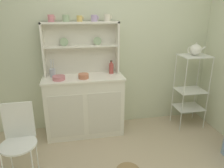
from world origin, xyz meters
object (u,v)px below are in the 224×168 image
Objects in this scene: utensil_jar at (53,73)px; hutch_shelf_unit at (81,44)px; bowl_mixing_large at (59,78)px; porcelain_teapot at (196,50)px; jam_bottle at (111,68)px; hutch_cabinet at (85,105)px; cup_rose_0 at (51,18)px; bakers_rack at (191,84)px; wire_chair at (19,136)px.

hutch_shelf_unit is at bearing 11.98° from utensil_jar.
porcelain_teapot reaches higher than bowl_mixing_large.
porcelain_teapot is (1.17, -0.17, 0.25)m from jam_bottle.
hutch_cabinet is at bearing 176.90° from porcelain_teapot.
hutch_cabinet is 1.24m from cup_rose_0.
utensil_jar is at bearing 175.28° from bakers_rack.
utensil_jar is at bearing 175.27° from porcelain_teapot.
hutch_shelf_unit is (-0.00, 0.16, 0.83)m from hutch_cabinet.
cup_rose_0 is (-0.36, -0.04, 0.34)m from hutch_shelf_unit.
hutch_cabinet is 4.57× the size of utensil_jar.
hutch_shelf_unit is at bearing 171.00° from porcelain_teapot.
hutch_cabinet is at bearing -90.00° from hutch_shelf_unit.
cup_rose_0 is at bearing 55.75° from wire_chair.
hutch_shelf_unit is 0.55m from utensil_jar.
bakers_rack is at bearing 4.16° from wire_chair.
jam_bottle is at bearing -10.92° from hutch_shelf_unit.
hutch_cabinet is 6.70× the size of bowl_mixing_large.
bakers_rack reaches higher than utensil_jar.
bakers_rack reaches higher than wire_chair.
cup_rose_0 is at bearing 45.96° from utensil_jar.
bowl_mixing_large is (-1.90, 0.01, 0.22)m from bakers_rack.
cup_rose_0 is 0.37× the size of porcelain_teapot.
jam_bottle is 1.21m from porcelain_teapot.
porcelain_teapot is at bearing -4.73° from utensil_jar.
hutch_cabinet is at bearing -18.63° from cup_rose_0.
bowl_mixing_large is 0.68× the size of utensil_jar.
jam_bottle is (0.77, -0.04, -0.68)m from cup_rose_0.
bowl_mixing_large is (-0.32, -0.24, -0.39)m from hutch_shelf_unit.
hutch_shelf_unit is 0.53m from jam_bottle.
bowl_mixing_large is at bearing -143.38° from hutch_shelf_unit.
porcelain_teapot is (-0.00, -0.00, 0.52)m from bakers_rack.
hutch_cabinet is at bearing -10.96° from utensil_jar.
utensil_jar reaches higher than wire_chair.
bakers_rack is 2.41m from wire_chair.
porcelain_teapot reaches higher than jam_bottle.
porcelain_teapot is (1.58, -0.25, -0.09)m from hutch_shelf_unit.
wire_chair is at bearing -119.31° from bowl_mixing_large.
hutch_cabinet is 1.07× the size of hutch_shelf_unit.
bowl_mixing_large is (0.04, -0.20, -0.73)m from cup_rose_0.
jam_bottle is at bearing 0.55° from utensil_jar.
hutch_cabinet is 0.55m from bowl_mixing_large.
porcelain_teapot is (1.98, -0.16, 0.27)m from utensil_jar.
cup_rose_0 reaches higher than wire_chair.
wire_chair is (-0.72, -0.95, -0.76)m from hutch_shelf_unit.
wire_chair is 3.55× the size of utensil_jar.
utensil_jar reaches higher than jam_bottle.
utensil_jar reaches higher than hutch_cabinet.
cup_rose_0 is at bearing 161.37° from hutch_cabinet.
bowl_mixing_large is at bearing 179.63° from bakers_rack.
utensil_jar is at bearing -134.04° from cup_rose_0.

